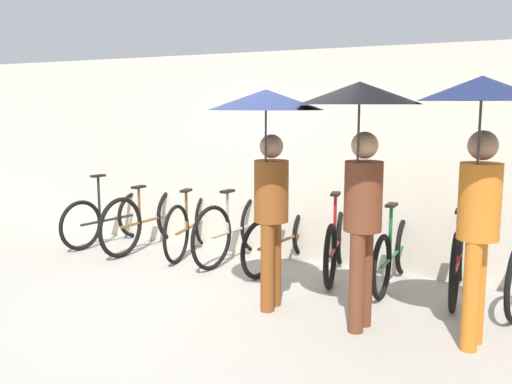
% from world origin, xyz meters
% --- Properties ---
extents(ground_plane, '(30.00, 30.00, 0.00)m').
position_xyz_m(ground_plane, '(0.00, 0.00, 0.00)').
color(ground_plane, '#9E998E').
extents(back_wall, '(13.29, 0.12, 2.55)m').
position_xyz_m(back_wall, '(0.00, 2.22, 1.28)').
color(back_wall, beige).
rests_on(back_wall, ground).
extents(parked_bicycle_0, '(0.44, 1.62, 1.11)m').
position_xyz_m(parked_bicycle_0, '(-2.65, 1.76, 0.36)').
color(parked_bicycle_0, black).
rests_on(parked_bicycle_0, ground).
extents(parked_bicycle_1, '(0.44, 1.87, 1.01)m').
position_xyz_m(parked_bicycle_1, '(-1.98, 1.80, 0.40)').
color(parked_bicycle_1, black).
rests_on(parked_bicycle_1, ground).
extents(parked_bicycle_2, '(0.51, 1.67, 1.11)m').
position_xyz_m(parked_bicycle_2, '(-1.33, 1.85, 0.38)').
color(parked_bicycle_2, black).
rests_on(parked_bicycle_2, ground).
extents(parked_bicycle_3, '(0.44, 1.75, 1.06)m').
position_xyz_m(parked_bicycle_3, '(-0.66, 1.84, 0.40)').
color(parked_bicycle_3, black).
rests_on(parked_bicycle_3, ground).
extents(parked_bicycle_4, '(0.44, 1.74, 0.99)m').
position_xyz_m(parked_bicycle_4, '(0.00, 1.83, 0.35)').
color(parked_bicycle_4, black).
rests_on(parked_bicycle_4, ground).
extents(parked_bicycle_5, '(0.54, 1.65, 1.11)m').
position_xyz_m(parked_bicycle_5, '(0.66, 1.81, 0.37)').
color(parked_bicycle_5, black).
rests_on(parked_bicycle_5, ground).
extents(parked_bicycle_6, '(0.44, 1.64, 1.10)m').
position_xyz_m(parked_bicycle_6, '(1.32, 1.76, 0.35)').
color(parked_bicycle_6, black).
rests_on(parked_bicycle_6, ground).
extents(parked_bicycle_7, '(0.44, 1.80, 1.11)m').
position_xyz_m(parked_bicycle_7, '(1.98, 1.77, 0.40)').
color(parked_bicycle_7, black).
rests_on(parked_bicycle_7, ground).
extents(pedestrian_leading, '(1.03, 1.03, 2.05)m').
position_xyz_m(pedestrian_leading, '(0.49, 0.42, 1.62)').
color(pedestrian_leading, brown).
rests_on(pedestrian_leading, ground).
extents(pedestrian_center, '(0.99, 0.99, 2.10)m').
position_xyz_m(pedestrian_center, '(1.38, 0.34, 1.64)').
color(pedestrian_center, brown).
rests_on(pedestrian_center, ground).
extents(pedestrian_trailing, '(0.92, 0.92, 2.12)m').
position_xyz_m(pedestrian_trailing, '(2.28, 0.41, 1.62)').
color(pedestrian_trailing, '#C66B1E').
rests_on(pedestrian_trailing, ground).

